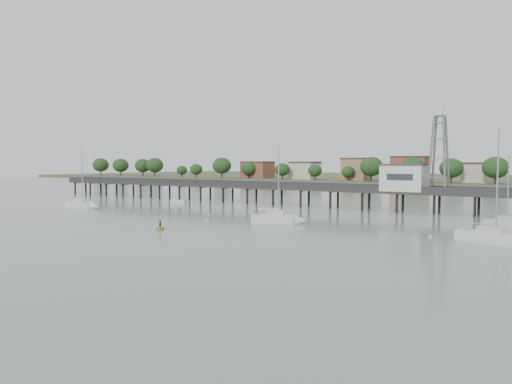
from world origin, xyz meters
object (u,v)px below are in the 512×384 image
at_px(sailboat_c, 284,219).
at_px(lattice_tower, 439,154).
at_px(pier, 291,188).
at_px(white_tender, 178,202).
at_px(sailboat_a, 86,205).
at_px(yellow_dinghy, 160,229).
at_px(sailboat_e, 510,227).
at_px(sailboat_d, 504,240).

bearing_deg(sailboat_c, lattice_tower, 39.66).
distance_m(pier, white_tender, 26.64).
height_order(lattice_tower, sailboat_a, lattice_tower).
bearing_deg(sailboat_a, yellow_dinghy, -26.51).
xyz_separation_m(sailboat_c, yellow_dinghy, (-11.14, -15.95, -0.64)).
xyz_separation_m(pier, lattice_tower, (31.50, 0.00, 7.31)).
bearing_deg(sailboat_e, yellow_dinghy, -112.64).
distance_m(sailboat_d, white_tender, 74.67).
relative_size(sailboat_a, white_tender, 3.57).
relative_size(pier, sailboat_a, 10.93).
bearing_deg(sailboat_a, white_tender, 64.68).
relative_size(sailboat_e, yellow_dinghy, 4.40).
bearing_deg(yellow_dinghy, white_tender, 92.36).
relative_size(lattice_tower, yellow_dinghy, 6.18).
bearing_deg(sailboat_e, pier, -166.28).
relative_size(pier, lattice_tower, 9.68).
height_order(sailboat_c, yellow_dinghy, sailboat_c).
bearing_deg(lattice_tower, sailboat_e, -52.80).
height_order(pier, sailboat_e, sailboat_e).
xyz_separation_m(sailboat_c, white_tender, (-39.41, 18.68, -0.22)).
xyz_separation_m(sailboat_d, yellow_dinghy, (-42.99, -12.32, -0.64)).
height_order(sailboat_a, yellow_dinghy, sailboat_a).
bearing_deg(pier, white_tender, -158.29).
distance_m(lattice_tower, yellow_dinghy, 53.54).
height_order(sailboat_c, white_tender, sailboat_c).
xyz_separation_m(sailboat_a, yellow_dinghy, (35.98, -14.99, -0.64)).
xyz_separation_m(sailboat_a, sailboat_e, (78.06, 10.57, 0.01)).
relative_size(sailboat_d, sailboat_a, 1.05).
relative_size(lattice_tower, sailboat_d, 1.08).
relative_size(sailboat_a, sailboat_e, 1.24).
xyz_separation_m(sailboat_e, yellow_dinghy, (-42.08, -25.56, -0.65)).
distance_m(lattice_tower, sailboat_e, 25.86).
height_order(sailboat_e, white_tender, sailboat_e).
bearing_deg(sailboat_e, sailboat_d, -50.01).
height_order(pier, white_tender, pier).
height_order(sailboat_a, white_tender, sailboat_a).
bearing_deg(sailboat_a, lattice_tower, 20.87).
relative_size(lattice_tower, sailboat_a, 1.13).
relative_size(pier, white_tender, 39.04).
height_order(pier, sailboat_c, sailboat_c).
distance_m(pier, sailboat_d, 56.75).
bearing_deg(lattice_tower, yellow_dinghy, -122.03).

